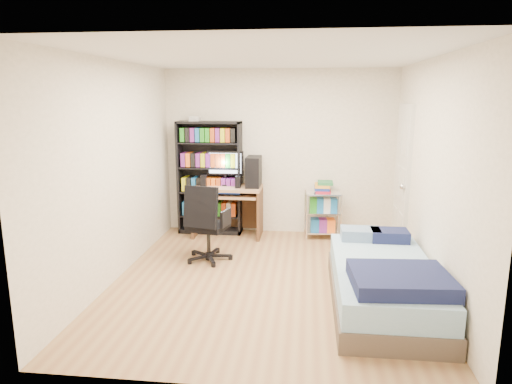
# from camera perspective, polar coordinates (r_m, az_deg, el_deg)

# --- Properties ---
(room) EXTENTS (3.58, 4.08, 2.58)m
(room) POSITION_cam_1_polar(r_m,az_deg,el_deg) (5.03, 1.43, 2.22)
(room) COLOR #A17D50
(room) RESTS_ON ground
(media_shelf) EXTENTS (0.97, 0.32, 1.80)m
(media_shelf) POSITION_cam_1_polar(r_m,az_deg,el_deg) (7.05, -5.79, 1.96)
(media_shelf) COLOR black
(media_shelf) RESTS_ON room
(computer_desk) EXTENTS (1.02, 0.59, 1.29)m
(computer_desk) POSITION_cam_1_polar(r_m,az_deg,el_deg) (6.92, -2.65, 0.19)
(computer_desk) COLOR tan
(computer_desk) RESTS_ON room
(office_chair) EXTENTS (0.72, 0.72, 1.01)m
(office_chair) POSITION_cam_1_polar(r_m,az_deg,el_deg) (5.93, -6.13, -5.58)
(office_chair) COLOR black
(office_chair) RESTS_ON room
(wire_cart) EXTENTS (0.56, 0.42, 0.86)m
(wire_cart) POSITION_cam_1_polar(r_m,az_deg,el_deg) (6.88, 8.41, -1.14)
(wire_cart) COLOR white
(wire_cart) RESTS_ON room
(bed) EXTENTS (1.00, 2.01, 0.57)m
(bed) POSITION_cam_1_polar(r_m,az_deg,el_deg) (4.87, 15.68, -10.83)
(bed) COLOR brown
(bed) RESTS_ON room
(door) EXTENTS (0.12, 0.80, 2.00)m
(door) POSITION_cam_1_polar(r_m,az_deg,el_deg) (6.51, 17.81, 1.63)
(door) COLOR silver
(door) RESTS_ON room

